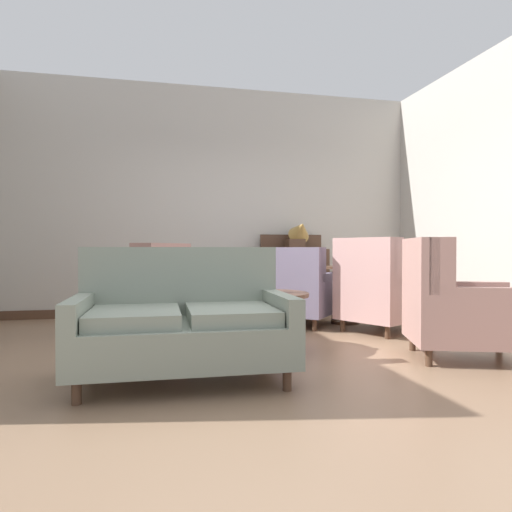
{
  "coord_description": "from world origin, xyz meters",
  "views": [
    {
      "loc": [
        -0.94,
        -3.94,
        0.93
      ],
      "look_at": [
        0.09,
        0.59,
        0.86
      ],
      "focal_mm": 32.26,
      "sensor_mm": 36.0,
      "label": 1
    }
  ],
  "objects_px": {
    "coffee_table": "(266,305)",
    "side_table": "(345,289)",
    "sideboard": "(294,277)",
    "armchair_beside_settee": "(379,293)",
    "armchair_near_window": "(456,308)",
    "gramophone": "(299,233)",
    "armchair_foreground_right": "(145,296)",
    "porcelain_vase": "(263,277)",
    "armchair_near_sideboard": "(296,292)",
    "settee": "(183,324)"
  },
  "relations": [
    {
      "from": "armchair_near_window",
      "to": "sideboard",
      "type": "relative_size",
      "value": 0.97
    },
    {
      "from": "settee",
      "to": "side_table",
      "type": "bearing_deg",
      "value": 44.27
    },
    {
      "from": "armchair_near_sideboard",
      "to": "settee",
      "type": "bearing_deg",
      "value": 92.9
    },
    {
      "from": "armchair_near_window",
      "to": "gramophone",
      "type": "distance_m",
      "value": 2.95
    },
    {
      "from": "coffee_table",
      "to": "armchair_near_sideboard",
      "type": "xyz_separation_m",
      "value": [
        0.69,
        1.28,
        -0.01
      ]
    },
    {
      "from": "gramophone",
      "to": "armchair_beside_settee",
      "type": "bearing_deg",
      "value": -74.1
    },
    {
      "from": "settee",
      "to": "armchair_near_window",
      "type": "bearing_deg",
      "value": 2.92
    },
    {
      "from": "porcelain_vase",
      "to": "side_table",
      "type": "distance_m",
      "value": 1.88
    },
    {
      "from": "side_table",
      "to": "gramophone",
      "type": "relative_size",
      "value": 1.5
    },
    {
      "from": "armchair_beside_settee",
      "to": "side_table",
      "type": "height_order",
      "value": "armchair_beside_settee"
    },
    {
      "from": "coffee_table",
      "to": "side_table",
      "type": "distance_m",
      "value": 1.84
    },
    {
      "from": "porcelain_vase",
      "to": "side_table",
      "type": "bearing_deg",
      "value": 42.62
    },
    {
      "from": "coffee_table",
      "to": "sideboard",
      "type": "bearing_deg",
      "value": 66.37
    },
    {
      "from": "coffee_table",
      "to": "armchair_foreground_right",
      "type": "relative_size",
      "value": 0.69
    },
    {
      "from": "sideboard",
      "to": "gramophone",
      "type": "bearing_deg",
      "value": -61.9
    },
    {
      "from": "armchair_near_sideboard",
      "to": "armchair_near_window",
      "type": "bearing_deg",
      "value": 151.42
    },
    {
      "from": "sideboard",
      "to": "armchair_beside_settee",
      "type": "bearing_deg",
      "value": -73.41
    },
    {
      "from": "armchair_near_window",
      "to": "sideboard",
      "type": "distance_m",
      "value": 2.95
    },
    {
      "from": "coffee_table",
      "to": "armchair_foreground_right",
      "type": "bearing_deg",
      "value": 137.47
    },
    {
      "from": "sideboard",
      "to": "gramophone",
      "type": "distance_m",
      "value": 0.64
    },
    {
      "from": "armchair_near_window",
      "to": "gramophone",
      "type": "xyz_separation_m",
      "value": [
        -0.46,
        2.82,
        0.73
      ]
    },
    {
      "from": "porcelain_vase",
      "to": "armchair_foreground_right",
      "type": "relative_size",
      "value": 0.31
    },
    {
      "from": "armchair_foreground_right",
      "to": "settee",
      "type": "bearing_deg",
      "value": 44.96
    },
    {
      "from": "settee",
      "to": "armchair_foreground_right",
      "type": "xyz_separation_m",
      "value": [
        -0.29,
        1.76,
        0.03
      ]
    },
    {
      "from": "armchair_foreground_right",
      "to": "side_table",
      "type": "xyz_separation_m",
      "value": [
        2.43,
        0.27,
        0.01
      ]
    },
    {
      "from": "porcelain_vase",
      "to": "side_table",
      "type": "xyz_separation_m",
      "value": [
        1.37,
        1.26,
        -0.24
      ]
    },
    {
      "from": "sideboard",
      "to": "armchair_near_sideboard",
      "type": "bearing_deg",
      "value": -106.63
    },
    {
      "from": "armchair_beside_settee",
      "to": "armchair_near_window",
      "type": "height_order",
      "value": "armchair_beside_settee"
    },
    {
      "from": "side_table",
      "to": "armchair_beside_settee",
      "type": "bearing_deg",
      "value": -79.79
    },
    {
      "from": "coffee_table",
      "to": "gramophone",
      "type": "xyz_separation_m",
      "value": [
        1.02,
        2.14,
        0.74
      ]
    },
    {
      "from": "armchair_foreground_right",
      "to": "armchair_near_window",
      "type": "height_order",
      "value": "armchair_near_window"
    },
    {
      "from": "porcelain_vase",
      "to": "armchair_foreground_right",
      "type": "xyz_separation_m",
      "value": [
        -1.06,
        0.99,
        -0.25
      ]
    },
    {
      "from": "coffee_table",
      "to": "armchair_near_window",
      "type": "distance_m",
      "value": 1.63
    },
    {
      "from": "porcelain_vase",
      "to": "armchair_foreground_right",
      "type": "height_order",
      "value": "armchair_foreground_right"
    },
    {
      "from": "armchair_near_window",
      "to": "gramophone",
      "type": "bearing_deg",
      "value": 28.52
    },
    {
      "from": "armchair_beside_settee",
      "to": "armchair_foreground_right",
      "type": "bearing_deg",
      "value": 52.95
    },
    {
      "from": "armchair_near_sideboard",
      "to": "gramophone",
      "type": "relative_size",
      "value": 2.59
    },
    {
      "from": "porcelain_vase",
      "to": "sideboard",
      "type": "xyz_separation_m",
      "value": [
        1.01,
        2.22,
        -0.15
      ]
    },
    {
      "from": "porcelain_vase",
      "to": "armchair_beside_settee",
      "type": "height_order",
      "value": "armchair_beside_settee"
    },
    {
      "from": "armchair_foreground_right",
      "to": "armchair_beside_settee",
      "type": "xyz_separation_m",
      "value": [
        2.55,
        -0.38,
        0.01
      ]
    },
    {
      "from": "armchair_beside_settee",
      "to": "coffee_table",
      "type": "bearing_deg",
      "value": 84.63
    },
    {
      "from": "armchair_near_sideboard",
      "to": "armchair_foreground_right",
      "type": "relative_size",
      "value": 1.09
    },
    {
      "from": "gramophone",
      "to": "sideboard",
      "type": "bearing_deg",
      "value": 118.1
    },
    {
      "from": "armchair_near_window",
      "to": "armchair_near_sideboard",
      "type": "bearing_deg",
      "value": 41.33
    },
    {
      "from": "coffee_table",
      "to": "armchair_beside_settee",
      "type": "bearing_deg",
      "value": 23.14
    },
    {
      "from": "armchair_near_window",
      "to": "side_table",
      "type": "distance_m",
      "value": 1.95
    },
    {
      "from": "armchair_near_sideboard",
      "to": "armchair_beside_settee",
      "type": "bearing_deg",
      "value": 178.79
    },
    {
      "from": "coffee_table",
      "to": "sideboard",
      "type": "xyz_separation_m",
      "value": [
        0.98,
        2.23,
        0.11
      ]
    },
    {
      "from": "sideboard",
      "to": "gramophone",
      "type": "height_order",
      "value": "gramophone"
    },
    {
      "from": "settee",
      "to": "armchair_near_sideboard",
      "type": "height_order",
      "value": "armchair_near_sideboard"
    }
  ]
}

